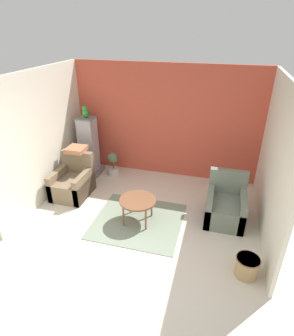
% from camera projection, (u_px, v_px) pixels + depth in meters
% --- Properties ---
extents(ground_plane, '(20.00, 20.00, 0.00)m').
position_uv_depth(ground_plane, '(120.00, 266.00, 4.48)').
color(ground_plane, beige).
rests_on(ground_plane, ground).
extents(wall_back_accent, '(4.55, 0.06, 2.70)m').
position_uv_depth(wall_back_accent, '(166.00, 122.00, 6.69)').
color(wall_back_accent, '#C64C38').
rests_on(wall_back_accent, ground_plane).
extents(wall_left, '(0.06, 3.27, 2.70)m').
position_uv_depth(wall_left, '(42.00, 137.00, 5.79)').
color(wall_left, silver).
rests_on(wall_left, ground_plane).
extents(wall_right, '(0.06, 3.27, 2.70)m').
position_uv_depth(wall_right, '(275.00, 163.00, 4.73)').
color(wall_right, silver).
rests_on(wall_right, ground_plane).
extents(area_rug, '(1.68, 1.56, 0.01)m').
position_uv_depth(area_rug, '(138.00, 221.00, 5.49)').
color(area_rug, gray).
rests_on(area_rug, ground_plane).
extents(coffee_table, '(0.70, 0.70, 0.50)m').
position_uv_depth(coffee_table, '(138.00, 202.00, 5.29)').
color(coffee_table, brown).
rests_on(coffee_table, ground_plane).
extents(armchair_left, '(0.73, 0.87, 0.92)m').
position_uv_depth(armchair_left, '(73.00, 183.00, 6.24)').
color(armchair_left, '#7A664C').
rests_on(armchair_left, ground_plane).
extents(armchair_right, '(0.73, 0.87, 0.92)m').
position_uv_depth(armchair_right, '(225.00, 206.00, 5.44)').
color(armchair_right, slate).
rests_on(armchair_right, ground_plane).
extents(birdcage, '(0.56, 0.56, 1.46)m').
position_uv_depth(birdcage, '(89.00, 148.00, 7.00)').
color(birdcage, slate).
rests_on(birdcage, ground_plane).
extents(parrot, '(0.14, 0.25, 0.30)m').
position_uv_depth(parrot, '(85.00, 112.00, 6.58)').
color(parrot, green).
rests_on(parrot, birdcage).
extents(potted_plant, '(0.28, 0.27, 0.61)m').
position_uv_depth(potted_plant, '(113.00, 163.00, 7.02)').
color(potted_plant, beige).
rests_on(potted_plant, ground_plane).
extents(wicker_basket, '(0.36, 0.36, 0.33)m').
position_uv_depth(wicker_basket, '(247.00, 266.00, 4.24)').
color(wicker_basket, tan).
rests_on(wicker_basket, ground_plane).
extents(throw_pillow, '(0.40, 0.40, 0.10)m').
position_uv_depth(throw_pillow, '(76.00, 149.00, 6.20)').
color(throw_pillow, '#B2704C').
rests_on(throw_pillow, armchair_left).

